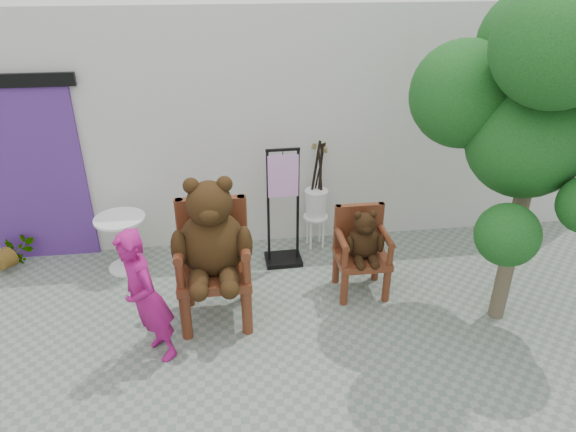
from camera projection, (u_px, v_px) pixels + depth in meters
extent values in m
plane|color=gray|center=(313.00, 377.00, 4.75)|extent=(60.00, 60.00, 0.00)
cube|color=silver|center=(276.00, 122.00, 6.80)|extent=(9.00, 1.00, 3.00)
cube|color=#52297C|center=(34.00, 176.00, 6.19)|extent=(1.20, 0.08, 2.20)
cube|color=black|center=(9.00, 81.00, 5.62)|extent=(1.40, 0.06, 0.15)
cylinder|color=#4C2110|center=(186.00, 316.00, 5.13)|extent=(0.11, 0.11, 0.52)
cylinder|color=#4C2110|center=(188.00, 285.00, 5.62)|extent=(0.11, 0.11, 0.52)
cylinder|color=#4C2110|center=(247.00, 312.00, 5.20)|extent=(0.11, 0.11, 0.52)
cylinder|color=#4C2110|center=(244.00, 281.00, 5.69)|extent=(0.11, 0.11, 0.52)
cube|color=#4C2110|center=(215.00, 273.00, 5.27)|extent=(0.74, 0.67, 0.10)
cube|color=#4C2110|center=(212.00, 227.00, 5.35)|extent=(0.70, 0.10, 0.67)
cylinder|color=#4C2110|center=(181.00, 229.00, 5.31)|extent=(0.10, 0.10, 0.67)
cylinder|color=#4C2110|center=(180.00, 274.00, 4.90)|extent=(0.09, 0.09, 0.31)
cylinder|color=#4C2110|center=(180.00, 246.00, 5.07)|extent=(0.10, 0.64, 0.10)
cylinder|color=#4C2110|center=(243.00, 225.00, 5.39)|extent=(0.10, 0.10, 0.67)
cylinder|color=#4C2110|center=(246.00, 269.00, 4.97)|extent=(0.09, 0.09, 0.31)
cylinder|color=#4C2110|center=(244.00, 241.00, 5.15)|extent=(0.10, 0.64, 0.10)
ellipsoid|color=black|center=(212.00, 244.00, 5.15)|extent=(0.67, 0.57, 0.70)
sphere|color=black|center=(209.00, 204.00, 4.91)|extent=(0.45, 0.45, 0.45)
ellipsoid|color=black|center=(209.00, 215.00, 4.77)|extent=(0.20, 0.16, 0.16)
sphere|color=black|center=(191.00, 186.00, 4.81)|extent=(0.16, 0.16, 0.16)
sphere|color=black|center=(224.00, 184.00, 4.85)|extent=(0.16, 0.16, 0.16)
ellipsoid|color=black|center=(179.00, 249.00, 4.96)|extent=(0.16, 0.22, 0.40)
ellipsoid|color=black|center=(199.00, 281.00, 4.97)|extent=(0.20, 0.39, 0.20)
sphere|color=black|center=(199.00, 292.00, 4.85)|extent=(0.19, 0.19, 0.19)
ellipsoid|color=black|center=(245.00, 245.00, 5.04)|extent=(0.16, 0.22, 0.40)
ellipsoid|color=black|center=(229.00, 278.00, 5.01)|extent=(0.20, 0.39, 0.20)
sphere|color=black|center=(229.00, 290.00, 4.88)|extent=(0.19, 0.19, 0.19)
cylinder|color=#4C2110|center=(344.00, 289.00, 5.66)|extent=(0.09, 0.09, 0.40)
cylinder|color=#4C2110|center=(336.00, 267.00, 6.04)|extent=(0.09, 0.09, 0.40)
cylinder|color=#4C2110|center=(386.00, 285.00, 5.71)|extent=(0.09, 0.09, 0.40)
cylinder|color=#4C2110|center=(376.00, 265.00, 6.09)|extent=(0.09, 0.09, 0.40)
cube|color=#4C2110|center=(362.00, 258.00, 5.76)|extent=(0.58, 0.53, 0.08)
cube|color=#4C2110|center=(359.00, 225.00, 5.82)|extent=(0.55, 0.08, 0.53)
cylinder|color=#4C2110|center=(337.00, 227.00, 5.80)|extent=(0.08, 0.08, 0.53)
cylinder|color=#4C2110|center=(345.00, 258.00, 5.47)|extent=(0.07, 0.07, 0.24)
cylinder|color=#4C2110|center=(341.00, 238.00, 5.61)|extent=(0.08, 0.50, 0.08)
cylinder|color=#4C2110|center=(380.00, 224.00, 5.85)|extent=(0.08, 0.08, 0.53)
cylinder|color=#4C2110|center=(390.00, 255.00, 5.53)|extent=(0.07, 0.07, 0.24)
cylinder|color=#4C2110|center=(386.00, 235.00, 5.66)|extent=(0.08, 0.50, 0.08)
ellipsoid|color=black|center=(363.00, 243.00, 5.68)|extent=(0.37, 0.31, 0.38)
sphere|color=black|center=(365.00, 224.00, 5.55)|extent=(0.24, 0.24, 0.24)
ellipsoid|color=black|center=(367.00, 229.00, 5.47)|extent=(0.11, 0.09, 0.09)
sphere|color=black|center=(358.00, 215.00, 5.50)|extent=(0.09, 0.09, 0.09)
sphere|color=black|center=(373.00, 214.00, 5.52)|extent=(0.09, 0.09, 0.09)
ellipsoid|color=black|center=(349.00, 245.00, 5.58)|extent=(0.09, 0.12, 0.22)
ellipsoid|color=black|center=(359.00, 261.00, 5.59)|extent=(0.11, 0.22, 0.11)
sphere|color=black|center=(361.00, 266.00, 5.52)|extent=(0.10, 0.10, 0.10)
ellipsoid|color=black|center=(380.00, 243.00, 5.62)|extent=(0.09, 0.12, 0.22)
ellipsoid|color=black|center=(373.00, 260.00, 5.60)|extent=(0.11, 0.22, 0.11)
sphere|color=black|center=(375.00, 265.00, 5.53)|extent=(0.10, 0.10, 0.10)
imported|color=#9C1365|center=(145.00, 297.00, 4.67)|extent=(0.57, 0.62, 1.41)
cylinder|color=white|center=(119.00, 219.00, 6.08)|extent=(0.60, 0.60, 0.03)
cylinder|color=white|center=(124.00, 244.00, 6.24)|extent=(0.06, 0.06, 0.68)
cylinder|color=white|center=(128.00, 267.00, 6.39)|extent=(0.44, 0.44, 0.03)
cube|color=black|center=(268.00, 210.00, 6.16)|extent=(0.03, 0.03, 1.50)
cube|color=black|center=(298.00, 208.00, 6.21)|extent=(0.03, 0.03, 1.50)
cube|color=black|center=(283.00, 150.00, 5.84)|extent=(0.40, 0.04, 0.03)
cube|color=black|center=(283.00, 259.00, 6.52)|extent=(0.46, 0.36, 0.06)
cube|color=#DC9AE0|center=(283.00, 176.00, 5.98)|extent=(0.36, 0.05, 0.52)
cylinder|color=black|center=(283.00, 152.00, 5.86)|extent=(0.01, 0.01, 0.08)
cylinder|color=white|center=(316.00, 217.00, 6.67)|extent=(0.32, 0.32, 0.03)
cylinder|color=white|center=(320.00, 228.00, 6.86)|extent=(0.03, 0.03, 0.44)
cylinder|color=white|center=(308.00, 229.00, 6.84)|extent=(0.03, 0.03, 0.44)
cylinder|color=white|center=(310.00, 235.00, 6.69)|extent=(0.03, 0.03, 0.44)
cylinder|color=white|center=(323.00, 234.00, 6.71)|extent=(0.03, 0.03, 0.44)
cylinder|color=black|center=(315.00, 172.00, 6.43)|extent=(0.14, 0.07, 0.80)
cylinder|color=olive|center=(313.00, 146.00, 6.32)|extent=(0.05, 0.04, 0.08)
cylinder|color=black|center=(321.00, 173.00, 6.38)|extent=(0.05, 0.10, 0.80)
cylinder|color=olive|center=(324.00, 149.00, 6.23)|extent=(0.04, 0.04, 0.07)
cylinder|color=black|center=(321.00, 174.00, 6.37)|extent=(0.12, 0.16, 0.79)
cylinder|color=olive|center=(326.00, 150.00, 6.20)|extent=(0.05, 0.05, 0.08)
cylinder|color=black|center=(320.00, 172.00, 6.41)|extent=(0.06, 0.13, 0.80)
cylinder|color=olive|center=(324.00, 147.00, 6.28)|extent=(0.04, 0.04, 0.08)
cylinder|color=black|center=(315.00, 171.00, 6.43)|extent=(0.13, 0.05, 0.80)
cylinder|color=olive|center=(315.00, 146.00, 6.32)|extent=(0.05, 0.04, 0.08)
cylinder|color=black|center=(319.00, 172.00, 6.43)|extent=(0.14, 0.12, 0.79)
cylinder|color=olive|center=(322.00, 146.00, 6.32)|extent=(0.05, 0.04, 0.08)
cylinder|color=#483D2B|center=(522.00, 198.00, 4.92)|extent=(0.16, 0.16, 2.81)
sphere|color=#0F3813|center=(558.00, 44.00, 3.93)|extent=(1.02, 1.02, 1.02)
sphere|color=#0F3813|center=(536.00, 67.00, 4.81)|extent=(0.71, 0.71, 0.71)
sphere|color=#0F3813|center=(526.00, 140.00, 4.69)|extent=(1.08, 1.08, 1.08)
sphere|color=#0F3813|center=(464.00, 94.00, 4.82)|extent=(1.02, 1.02, 1.02)
sphere|color=#0F3813|center=(537.00, 45.00, 4.74)|extent=(1.09, 1.09, 1.09)
sphere|color=#0F3813|center=(507.00, 235.00, 4.48)|extent=(0.56, 0.56, 0.56)
imported|color=#0F3813|center=(12.00, 252.00, 6.30)|extent=(0.50, 0.47, 0.45)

